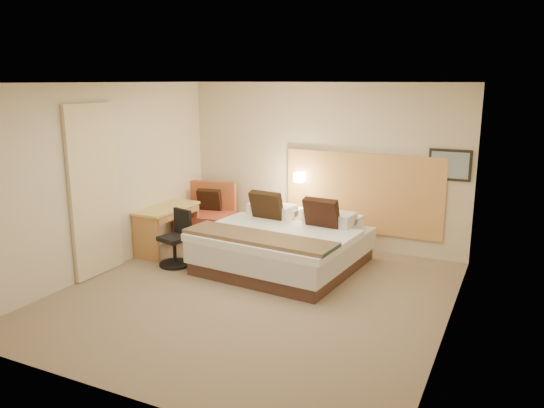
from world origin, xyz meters
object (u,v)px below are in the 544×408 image
at_px(bed, 284,244).
at_px(desk, 168,216).
at_px(desk_chair, 177,243).
at_px(side_table, 256,231).
at_px(lounge_chair, 207,216).

relative_size(bed, desk, 1.98).
bearing_deg(desk_chair, desk, 135.83).
bearing_deg(side_table, lounge_chair, 168.99).
bearing_deg(lounge_chair, desk_chair, -74.87).
bearing_deg(desk_chair, lounge_chair, 105.13).
distance_m(bed, desk, 2.04).
distance_m(bed, lounge_chair, 2.06).
bearing_deg(desk, lounge_chair, 81.83).
relative_size(bed, desk_chair, 2.78).
relative_size(lounge_chair, desk_chair, 1.22).
xyz_separation_m(desk, desk_chair, (0.54, -0.52, -0.23)).
relative_size(side_table, desk, 0.43).
bearing_deg(desk_chair, side_table, 61.88).
bearing_deg(desk, side_table, 31.59).
height_order(side_table, desk_chair, desk_chair).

